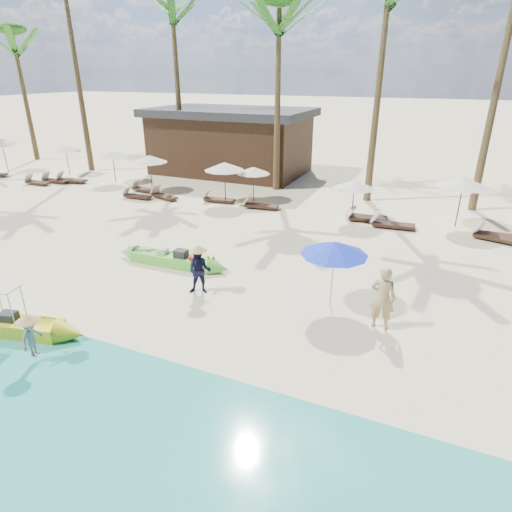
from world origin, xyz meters
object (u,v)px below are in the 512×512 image
at_px(blue_umbrella, 335,248).
at_px(yellow_canoe, 4,325).
at_px(green_canoe, 172,259).
at_px(tourist, 383,298).

bearing_deg(blue_umbrella, yellow_canoe, -147.87).
relative_size(green_canoe, blue_umbrella, 2.43).
relative_size(green_canoe, yellow_canoe, 0.97).
distance_m(green_canoe, tourist, 7.77).
relative_size(yellow_canoe, tourist, 2.88).
xyz_separation_m(yellow_canoe, blue_umbrella, (7.80, 4.90, 1.68)).
bearing_deg(blue_umbrella, green_canoe, 173.87).
xyz_separation_m(yellow_canoe, tourist, (9.34, 4.31, 0.70)).
distance_m(tourist, blue_umbrella, 1.92).
bearing_deg(green_canoe, blue_umbrella, -8.27).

